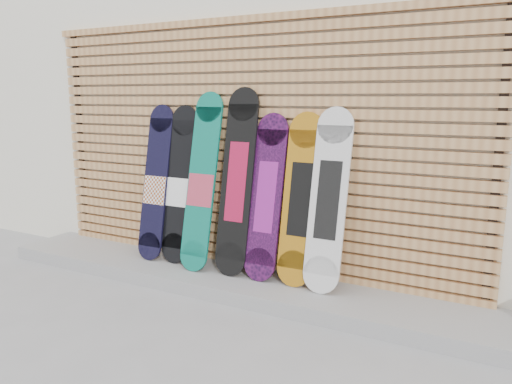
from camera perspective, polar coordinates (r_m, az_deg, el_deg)
ground at (r=3.84m, az=-6.69°, el=-14.36°), size 80.00×80.00×0.00m
building at (r=6.51m, az=15.09°, el=11.98°), size 12.00×5.00×3.60m
concrete_step at (r=4.41m, az=-3.23°, el=-10.00°), size 4.60×0.70×0.12m
slat_wall at (r=4.39m, az=-1.41°, el=5.34°), size 4.26×0.08×2.29m
snowboard_0 at (r=4.77m, az=-11.40°, el=0.95°), size 0.26×0.32×1.44m
snowboard_1 at (r=4.62m, az=-8.74°, el=0.72°), size 0.28×0.28×1.44m
snowboard_2 at (r=4.42m, az=-6.24°, el=1.08°), size 0.27×0.38×1.56m
snowboard_3 at (r=4.25m, az=-2.18°, el=1.16°), size 0.29×0.33×1.59m
snowboard_4 at (r=4.14m, az=1.17°, el=-0.58°), size 0.28×0.32×1.38m
snowboard_5 at (r=4.03m, az=5.11°, el=-0.85°), size 0.30×0.29×1.39m
snowboard_6 at (r=3.92m, az=8.26°, el=-0.92°), size 0.30×0.33×1.44m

